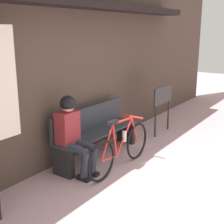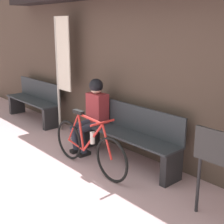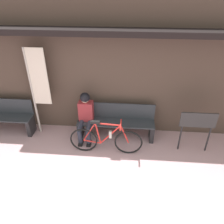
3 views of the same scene
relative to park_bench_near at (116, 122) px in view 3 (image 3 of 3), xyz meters
The scene contains 8 objects.
ground_plane 2.41m from the park_bench_near, 95.68° to the right, with size 24.00×24.00×0.00m, color #C69EA3.
storefront_wall 1.32m from the park_bench_near, 122.95° to the left, with size 12.00×0.56×3.20m.
park_bench_near is the anchor object (origin of this frame).
bicycle 0.65m from the park_bench_near, 106.12° to the right, with size 1.62×0.40×0.84m.
person_seated 0.77m from the park_bench_near, behind, with size 0.34×0.59×1.20m.
park_bench_far 2.94m from the park_bench_near, behind, with size 1.67×0.42×0.86m.
banner_pole 2.05m from the park_bench_near, behind, with size 0.45×0.05×2.18m.
signboard 1.85m from the park_bench_near, 11.78° to the right, with size 0.77×0.04×1.00m.
Camera 3 is at (0.51, -2.02, 3.42)m, focal length 35.00 mm.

